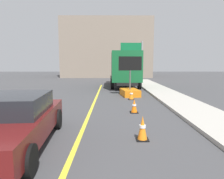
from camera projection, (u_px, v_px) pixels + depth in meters
arrow_board_trailer at (130, 89)px, 14.03m from camera, size 1.59×1.94×2.70m
box_truck at (124, 68)px, 19.63m from camera, size 2.67×7.87×3.25m
pickup_car at (13, 121)px, 5.39m from camera, size 2.24×4.70×1.38m
highway_guide_sign at (136, 54)px, 25.47m from camera, size 2.79×0.23×5.00m
far_building_block at (107, 49)px, 35.61m from camera, size 14.43×9.52×9.38m
traffic_cone_mid_lane at (142, 128)px, 5.89m from camera, size 0.36×0.36×0.72m
traffic_cone_far_lane at (134, 106)px, 9.18m from camera, size 0.36×0.36×0.63m
traffic_cone_curbside at (131, 94)px, 12.57m from camera, size 0.36×0.36×0.67m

